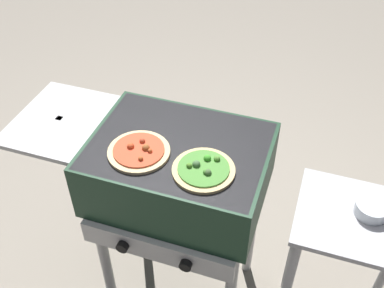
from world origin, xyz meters
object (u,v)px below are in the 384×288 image
Objects in this scene: pizza_veggie at (204,169)px; topping_bowl_near at (372,209)px; grill at (175,174)px; pizza_pepperoni at (139,151)px; prep_table at (348,255)px.

pizza_veggie is 0.59m from topping_bowl_near.
pizza_veggie is (0.14, -0.09, 0.15)m from grill.
topping_bowl_near is at bearing 2.87° from grill.
prep_table is at bearing 6.02° from pizza_pepperoni.
pizza_pepperoni reaches higher than grill.
grill is at bearing 146.44° from pizza_veggie.
pizza_pepperoni is 0.82m from topping_bowl_near.
pizza_pepperoni is (-0.24, 0.01, -0.00)m from pizza_veggie.
pizza_pepperoni reaches higher than prep_table.
topping_bowl_near is at bearing 8.00° from pizza_pepperoni.
prep_table is at bearing 10.03° from pizza_veggie.
grill is 0.20m from pizza_pepperoni.
grill reaches higher than prep_table.
pizza_veggie is at bearing -169.97° from prep_table.
pizza_veggie is 1.83× the size of topping_bowl_near.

